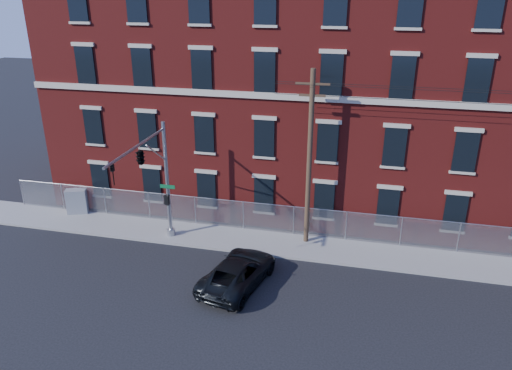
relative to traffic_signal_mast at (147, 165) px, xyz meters
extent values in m
plane|color=black|center=(6.00, -2.18, -5.39)|extent=(140.00, 140.00, 0.00)
cube|color=#989590|center=(18.00, 2.82, -5.33)|extent=(65.00, 3.00, 0.12)
cube|color=maroon|center=(18.00, 11.82, 2.61)|extent=(55.00, 14.00, 16.00)
cube|color=#B1A793|center=(18.00, 4.74, 2.91)|extent=(55.00, 0.18, 0.35)
cube|color=black|center=(-5.83, 4.76, -3.19)|extent=(1.20, 0.10, 2.20)
cube|color=black|center=(-5.83, 4.76, 0.41)|extent=(1.20, 0.10, 2.20)
cube|color=black|center=(-5.83, 4.76, 4.21)|extent=(1.20, 0.10, 2.20)
cube|color=black|center=(-5.83, 4.76, 7.81)|extent=(1.20, 0.10, 2.20)
cube|color=black|center=(-2.17, 4.76, -3.19)|extent=(1.20, 0.10, 2.20)
cube|color=black|center=(-2.17, 4.76, 0.41)|extent=(1.20, 0.10, 2.20)
cube|color=black|center=(-2.17, 4.76, 4.21)|extent=(1.20, 0.10, 2.20)
cube|color=black|center=(-2.17, 4.76, 7.81)|extent=(1.20, 0.10, 2.20)
cube|color=black|center=(1.50, 4.76, -3.19)|extent=(1.20, 0.10, 2.20)
cube|color=black|center=(1.50, 4.76, 0.41)|extent=(1.20, 0.10, 2.20)
cube|color=black|center=(1.50, 4.76, 4.21)|extent=(1.20, 0.10, 2.20)
cube|color=black|center=(1.50, 4.76, 7.81)|extent=(1.20, 0.10, 2.20)
cube|color=black|center=(5.17, 4.76, -3.19)|extent=(1.20, 0.10, 2.20)
cube|color=black|center=(5.17, 4.76, 0.41)|extent=(1.20, 0.10, 2.20)
cube|color=black|center=(5.17, 4.76, 4.21)|extent=(1.20, 0.10, 2.20)
cube|color=black|center=(5.17, 4.76, 7.81)|extent=(1.20, 0.10, 2.20)
cube|color=black|center=(8.83, 4.76, -3.19)|extent=(1.20, 0.10, 2.20)
cube|color=black|center=(8.83, 4.76, 0.41)|extent=(1.20, 0.10, 2.20)
cube|color=black|center=(8.83, 4.76, 4.21)|extent=(1.20, 0.10, 2.20)
cube|color=black|center=(8.83, 4.76, 7.81)|extent=(1.20, 0.10, 2.20)
cube|color=black|center=(12.50, 4.76, -3.19)|extent=(1.20, 0.10, 2.20)
cube|color=black|center=(12.50, 4.76, 0.41)|extent=(1.20, 0.10, 2.20)
cube|color=black|center=(12.50, 4.76, 4.21)|extent=(1.20, 0.10, 2.20)
cube|color=black|center=(12.50, 4.76, 7.81)|extent=(1.20, 0.10, 2.20)
cube|color=black|center=(16.17, 4.76, -3.19)|extent=(1.20, 0.10, 2.20)
cube|color=black|center=(16.17, 4.76, 0.41)|extent=(1.20, 0.10, 2.20)
cube|color=black|center=(16.17, 4.76, 4.21)|extent=(1.20, 0.10, 2.20)
cube|color=black|center=(16.17, 4.76, 7.81)|extent=(1.20, 0.10, 2.20)
cube|color=#A5A8AD|center=(18.00, 4.12, -4.37)|extent=(59.00, 0.02, 1.80)
cylinder|color=#9EA0A5|center=(18.00, 4.12, -3.47)|extent=(59.00, 0.04, 0.04)
cylinder|color=#9EA0A5|center=(-11.50, 4.12, -4.37)|extent=(0.06, 0.06, 1.85)
cylinder|color=#9EA0A5|center=(-8.39, 4.12, -4.37)|extent=(0.06, 0.06, 1.85)
cylinder|color=#9EA0A5|center=(-5.29, 4.12, -4.37)|extent=(0.06, 0.06, 1.85)
cylinder|color=#9EA0A5|center=(-2.18, 4.12, -4.37)|extent=(0.06, 0.06, 1.85)
cylinder|color=#9EA0A5|center=(0.92, 4.12, -4.37)|extent=(0.06, 0.06, 1.85)
cylinder|color=#9EA0A5|center=(4.03, 4.12, -4.37)|extent=(0.06, 0.06, 1.85)
cylinder|color=#9EA0A5|center=(7.13, 4.12, -4.37)|extent=(0.06, 0.06, 1.85)
cylinder|color=#9EA0A5|center=(10.24, 4.12, -4.37)|extent=(0.06, 0.06, 1.85)
cylinder|color=#9EA0A5|center=(13.34, 4.12, -4.37)|extent=(0.06, 0.06, 1.85)
cylinder|color=#9EA0A5|center=(16.45, 4.12, -4.37)|extent=(0.06, 0.06, 1.85)
cylinder|color=#9EA0A5|center=(0.00, 2.32, -1.77)|extent=(0.22, 0.22, 7.00)
cylinder|color=#9EA0A5|center=(0.00, 2.32, -5.07)|extent=(0.50, 0.50, 0.40)
cylinder|color=#9EA0A5|center=(0.00, -0.93, 1.33)|extent=(0.14, 6.50, 0.14)
cylinder|color=#9EA0A5|center=(0.00, 1.12, 0.33)|extent=(0.08, 2.18, 1.56)
cube|color=#0C592D|center=(0.05, 2.17, -2.07)|extent=(0.90, 0.03, 0.22)
cube|color=black|center=(0.00, 2.07, -2.87)|extent=(0.25, 0.25, 0.60)
imported|color=black|center=(0.00, -3.48, 0.78)|extent=(0.16, 0.20, 1.00)
imported|color=black|center=(0.00, -0.68, 0.78)|extent=(0.53, 2.48, 1.00)
cylinder|color=#4E3A27|center=(8.00, 3.42, -0.27)|extent=(0.28, 0.28, 10.00)
cube|color=#4E3A27|center=(8.00, 3.42, 3.93)|extent=(1.80, 0.12, 0.12)
cube|color=#4E3A27|center=(8.00, 3.42, 3.33)|extent=(1.40, 0.12, 0.12)
imported|color=black|center=(5.25, -1.66, -4.66)|extent=(3.49, 5.63, 1.45)
cube|color=gray|center=(-7.16, 3.82, -4.45)|extent=(1.44, 1.05, 1.63)
camera|label=1|loc=(10.92, -21.93, 8.69)|focal=34.32mm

